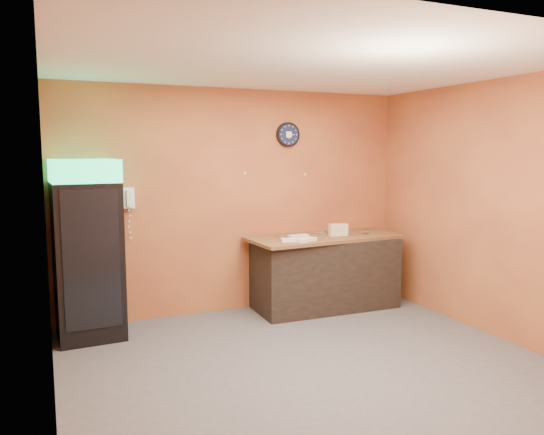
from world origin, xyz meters
TOP-DOWN VIEW (x-y plane):
  - floor at (0.00, 0.00)m, footprint 4.50×4.50m
  - back_wall at (0.00, 2.00)m, footprint 4.50×0.02m
  - left_wall at (-2.25, 0.00)m, footprint 0.02×4.00m
  - right_wall at (2.25, 0.00)m, footprint 0.02×4.00m
  - ceiling at (0.00, 0.00)m, footprint 4.50×4.00m
  - beverage_cooler at (-1.85, 1.61)m, footprint 0.71×0.72m
  - prep_counter at (1.05, 1.60)m, footprint 1.83×0.85m
  - wall_clock at (0.69, 1.97)m, footprint 0.32×0.06m
  - wall_phone at (-1.36, 1.95)m, footprint 0.13×0.11m
  - butcher_paper at (1.05, 1.60)m, footprint 2.04×0.97m
  - sub_roll_stack at (1.20, 1.52)m, footprint 0.25×0.11m
  - wrapped_sandwich_left at (0.47, 1.37)m, footprint 0.28×0.17m
  - wrapped_sandwich_mid at (0.63, 1.31)m, footprint 0.29×0.19m
  - wrapped_sandwich_right at (0.66, 1.60)m, footprint 0.26×0.11m
  - kitchen_tool at (1.13, 1.80)m, footprint 0.06×0.06m

SIDE VIEW (x-z plane):
  - floor at x=0.00m, z-range 0.00..0.00m
  - prep_counter at x=1.05m, z-range 0.00..0.91m
  - butcher_paper at x=1.05m, z-range 0.91..0.95m
  - beverage_cooler at x=-1.85m, z-range -0.02..1.92m
  - wrapped_sandwich_right at x=0.66m, z-range 0.95..0.98m
  - wrapped_sandwich_left at x=0.47m, z-range 0.95..0.98m
  - wrapped_sandwich_mid at x=0.63m, z-range 0.95..0.99m
  - kitchen_tool at x=1.13m, z-range 0.95..1.00m
  - sub_roll_stack at x=1.20m, z-range 0.95..1.10m
  - back_wall at x=0.00m, z-range 0.00..2.80m
  - left_wall at x=-2.25m, z-range 0.00..2.80m
  - right_wall at x=2.25m, z-range 0.00..2.80m
  - wall_phone at x=-1.36m, z-range 1.37..1.61m
  - wall_clock at x=0.69m, z-range 2.08..2.40m
  - ceiling at x=0.00m, z-range 2.79..2.81m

